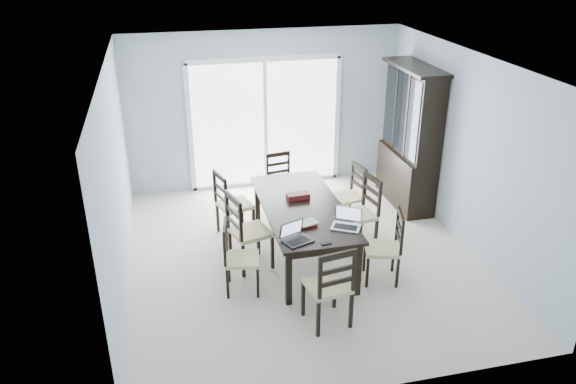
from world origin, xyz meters
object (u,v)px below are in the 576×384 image
(chair_right_mid, at_px, (364,204))
(chair_end_near, at_px, (332,279))
(china_hutch, at_px, (410,139))
(chair_end_far, at_px, (280,176))
(cell_phone, at_px, (326,243))
(hot_tub, at_px, (238,141))
(laptop_silver, at_px, (346,224))
(chair_left_near, at_px, (234,250))
(laptop_dark, at_px, (298,238))
(dining_table, at_px, (302,211))
(game_box, at_px, (298,196))
(chair_left_far, at_px, (228,198))
(chair_right_near, at_px, (390,239))
(chair_left_mid, at_px, (243,224))
(chair_right_far, at_px, (352,188))

(chair_right_mid, height_order, chair_end_near, chair_right_mid)
(china_hutch, bearing_deg, chair_end_far, 174.07)
(chair_end_far, distance_m, cell_phone, 2.47)
(chair_end_far, relative_size, hot_tub, 0.55)
(laptop_silver, bearing_deg, chair_end_far, 128.57)
(chair_left_near, bearing_deg, laptop_dark, 75.73)
(china_hutch, height_order, hot_tub, china_hutch)
(chair_right_mid, xyz_separation_m, laptop_dark, (-1.17, -1.00, 0.19))
(dining_table, height_order, laptop_silver, laptop_silver)
(dining_table, distance_m, chair_end_near, 1.51)
(dining_table, relative_size, game_box, 7.43)
(chair_left_far, xyz_separation_m, chair_right_near, (1.77, -1.56, -0.03))
(cell_phone, bearing_deg, game_box, 81.27)
(chair_left_mid, xyz_separation_m, chair_end_far, (0.83, 1.55, -0.08))
(hot_tub, bearing_deg, chair_right_mid, -69.72)
(chair_right_mid, bearing_deg, chair_end_far, 21.91)
(chair_left_far, distance_m, chair_right_near, 2.36)
(chair_right_mid, distance_m, game_box, 0.92)
(chair_right_near, xyz_separation_m, chair_end_far, (-0.87, 2.24, -0.01))
(china_hutch, distance_m, chair_right_mid, 1.67)
(chair_end_near, bearing_deg, china_hutch, 43.45)
(chair_left_far, relative_size, chair_right_near, 1.06)
(chair_left_mid, xyz_separation_m, game_box, (0.79, 0.32, 0.15))
(laptop_dark, bearing_deg, chair_left_mid, 101.05)
(chair_left_near, xyz_separation_m, chair_left_mid, (0.18, 0.48, 0.08))
(chair_end_near, height_order, cell_phone, chair_end_near)
(chair_left_far, distance_m, game_box, 1.04)
(china_hutch, height_order, chair_right_mid, china_hutch)
(dining_table, relative_size, chair_end_near, 1.89)
(chair_right_near, bearing_deg, cell_phone, 118.79)
(chair_left_mid, height_order, chair_end_far, chair_left_mid)
(chair_left_mid, relative_size, chair_right_far, 1.16)
(china_hutch, distance_m, chair_left_far, 2.97)
(chair_left_near, relative_size, chair_left_far, 0.92)
(chair_left_near, xyz_separation_m, cell_phone, (0.99, -0.43, 0.20))
(chair_right_mid, relative_size, chair_right_far, 1.12)
(dining_table, xyz_separation_m, chair_right_near, (0.90, -0.78, -0.11))
(chair_right_near, relative_size, game_box, 3.62)
(china_hutch, relative_size, chair_right_near, 2.05)
(chair_left_near, relative_size, laptop_silver, 2.56)
(laptop_dark, height_order, cell_phone, laptop_dark)
(dining_table, relative_size, chair_right_far, 2.12)
(chair_right_mid, height_order, chair_end_far, chair_right_mid)
(chair_left_far, bearing_deg, game_box, 41.21)
(chair_right_far, xyz_separation_m, game_box, (-0.97, -0.56, 0.24))
(laptop_silver, xyz_separation_m, cell_phone, (-0.34, -0.31, -0.05))
(chair_right_near, relative_size, hot_tub, 0.56)
(chair_left_far, relative_size, cell_phone, 9.33)
(dining_table, bearing_deg, chair_right_far, 39.41)
(laptop_dark, relative_size, laptop_silver, 0.92)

